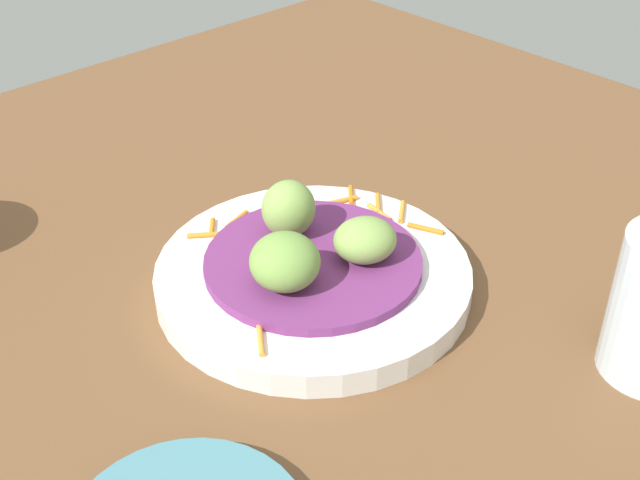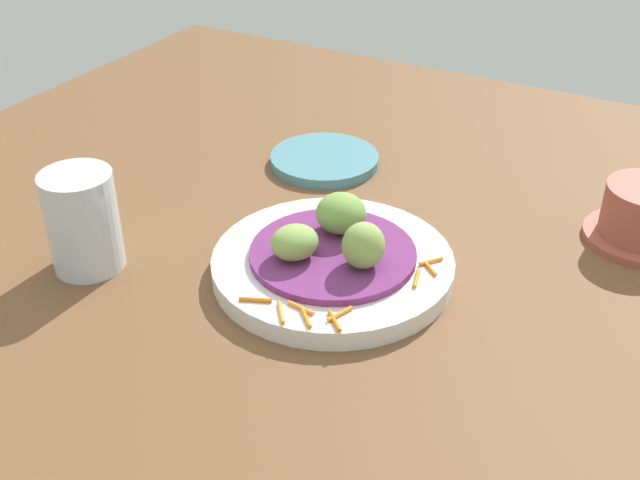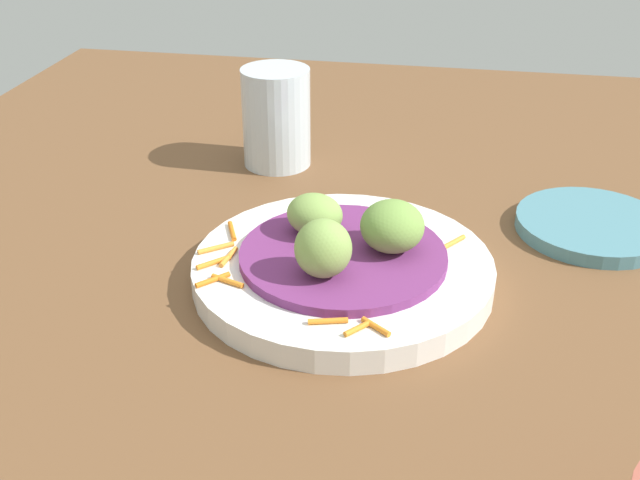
# 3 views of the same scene
# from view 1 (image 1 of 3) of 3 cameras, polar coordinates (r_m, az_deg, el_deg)

# --- Properties ---
(table_surface) EXTENTS (1.10, 1.10, 0.02)m
(table_surface) POSITION_cam_1_polar(r_m,az_deg,el_deg) (0.60, 0.50, -7.73)
(table_surface) COLOR brown
(table_surface) RESTS_ON ground
(main_plate) EXTENTS (0.24, 0.24, 0.02)m
(main_plate) POSITION_cam_1_polar(r_m,az_deg,el_deg) (0.63, -0.47, -2.51)
(main_plate) COLOR white
(main_plate) RESTS_ON table_surface
(cabbage_bed) EXTENTS (0.16, 0.16, 0.01)m
(cabbage_bed) POSITION_cam_1_polar(r_m,az_deg,el_deg) (0.63, -0.48, -1.51)
(cabbage_bed) COLOR #702D6B
(cabbage_bed) RESTS_ON main_plate
(carrot_garnish) EXTENTS (0.15, 0.21, 0.00)m
(carrot_garnish) POSITION_cam_1_polar(r_m,az_deg,el_deg) (0.67, 0.30, 0.85)
(carrot_garnish) COLOR orange
(carrot_garnish) RESTS_ON main_plate
(guac_scoop_left) EXTENTS (0.05, 0.05, 0.04)m
(guac_scoop_left) POSITION_cam_1_polar(r_m,az_deg,el_deg) (0.59, -2.41, -1.48)
(guac_scoop_left) COLOR #759E47
(guac_scoop_left) RESTS_ON cabbage_bed
(guac_scoop_center) EXTENTS (0.06, 0.06, 0.03)m
(guac_scoop_center) POSITION_cam_1_polar(r_m,az_deg,el_deg) (0.61, 3.07, -0.00)
(guac_scoop_center) COLOR #84A851
(guac_scoop_center) RESTS_ON cabbage_bed
(guac_scoop_right) EXTENTS (0.05, 0.05, 0.04)m
(guac_scoop_right) POSITION_cam_1_polar(r_m,az_deg,el_deg) (0.64, -2.14, 2.14)
(guac_scoop_right) COLOR #84A851
(guac_scoop_right) RESTS_ON cabbage_bed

